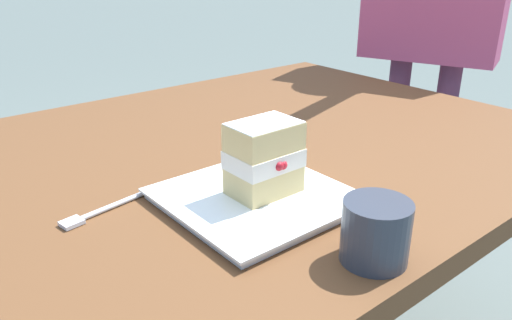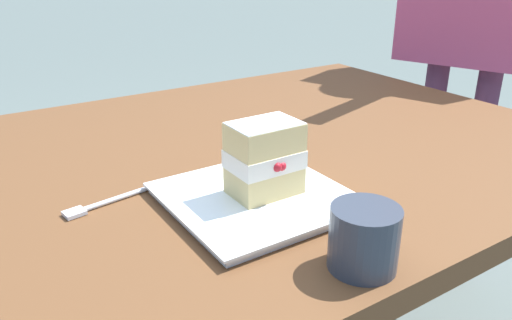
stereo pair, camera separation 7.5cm
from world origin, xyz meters
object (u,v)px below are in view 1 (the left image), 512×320
Objects in this scene: dessert_fork at (107,208)px; coffee_cup at (376,231)px; patio_table at (221,195)px; dessert_plate at (256,198)px; cake_slice at (264,158)px.

coffee_cup reaches higher than dessert_fork.
patio_table is 5.42× the size of dessert_plate.
coffee_cup is at bearing 94.72° from dessert_plate.
cake_slice is at bearing -89.04° from coffee_cup.
patio_table is 16.63× the size of coffee_cup.
dessert_fork is (0.20, -0.12, -0.07)m from cake_slice.
dessert_plate reaches higher than dessert_fork.
dessert_fork is at bearing -31.79° from cake_slice.
cake_slice is (0.07, 0.22, 0.17)m from patio_table.
dessert_plate is 1.54× the size of dessert_fork.
dessert_fork is (0.27, 0.09, 0.10)m from patio_table.
patio_table is at bearing -161.33° from dessert_fork.
coffee_cup is (0.07, 0.43, 0.14)m from patio_table.
patio_table is 0.28m from cake_slice.
cake_slice is at bearing 72.27° from patio_table.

